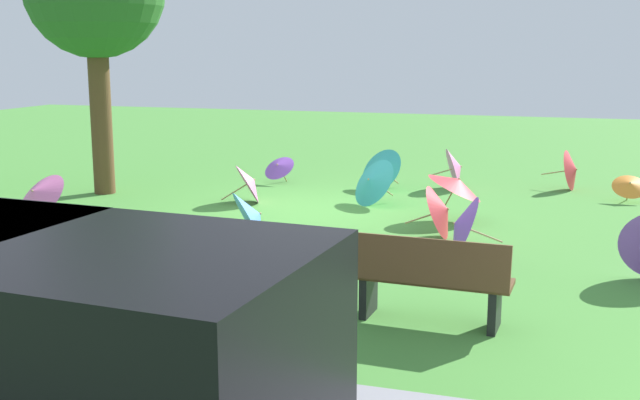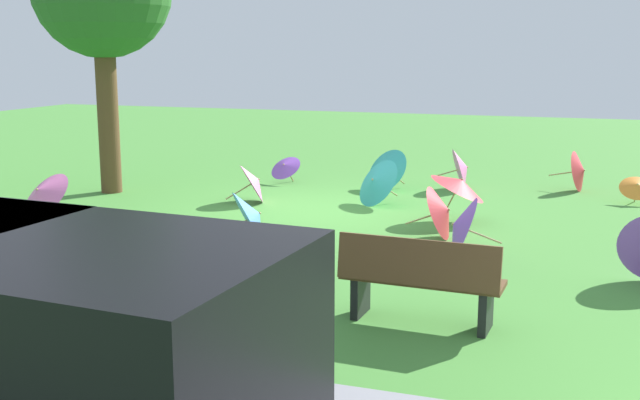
% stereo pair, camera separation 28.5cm
% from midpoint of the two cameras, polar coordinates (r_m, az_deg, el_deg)
% --- Properties ---
extents(ground, '(40.00, 40.00, 0.00)m').
position_cam_midpoint_polar(ground, '(13.13, -0.85, -0.82)').
color(ground, '#478C38').
extents(park_bench, '(1.62, 0.57, 0.90)m').
position_cam_midpoint_polar(park_bench, '(7.78, 6.89, -5.74)').
color(park_bench, brown).
rests_on(park_bench, ground).
extents(parasol_orange_0, '(0.64, 0.59, 0.53)m').
position_cam_midpoint_polar(parasol_orange_0, '(14.81, 21.13, 1.03)').
color(parasol_orange_0, tan).
rests_on(parasol_orange_0, ground).
extents(parasol_blue_0, '(0.98, 1.02, 0.86)m').
position_cam_midpoint_polar(parasol_blue_0, '(10.72, -5.60, -1.24)').
color(parasol_blue_0, tan).
rests_on(parasol_blue_0, ground).
extents(parasol_pink_0, '(0.88, 0.93, 0.75)m').
position_cam_midpoint_polar(parasol_pink_0, '(13.84, -5.67, 1.32)').
color(parasol_pink_0, tan).
rests_on(parasol_pink_0, ground).
extents(parasol_purple_0, '(0.78, 0.73, 0.59)m').
position_cam_midpoint_polar(parasol_purple_0, '(15.80, -3.57, 2.46)').
color(parasol_purple_0, tan).
rests_on(parasol_purple_0, ground).
extents(parasol_pink_2, '(0.79, 0.90, 0.84)m').
position_cam_midpoint_polar(parasol_pink_2, '(15.32, 9.39, 2.33)').
color(parasol_pink_2, tan).
rests_on(parasol_pink_2, ground).
extents(parasol_pink_3, '(1.12, 1.04, 0.86)m').
position_cam_midpoint_polar(parasol_pink_3, '(12.94, -20.53, 0.38)').
color(parasol_pink_3, tan).
rests_on(parasol_pink_3, ground).
extents(parasol_teal_0, '(1.10, 1.01, 0.85)m').
position_cam_midpoint_polar(parasol_teal_0, '(15.01, 3.78, 2.30)').
color(parasol_teal_0, tan).
rests_on(parasol_teal_0, ground).
extents(parasol_purple_1, '(0.86, 0.93, 0.86)m').
position_cam_midpoint_polar(parasol_purple_1, '(10.29, 9.38, -1.85)').
color(parasol_purple_1, tan).
rests_on(parasol_purple_1, ground).
extents(parasol_teal_1, '(1.09, 1.06, 0.84)m').
position_cam_midpoint_polar(parasol_teal_1, '(13.60, 3.16, 1.38)').
color(parasol_teal_1, tan).
rests_on(parasol_teal_1, ground).
extents(parasol_red_0, '(1.02, 1.04, 0.88)m').
position_cam_midpoint_polar(parasol_red_0, '(12.45, 9.29, 1.19)').
color(parasol_red_0, tan).
rests_on(parasol_red_0, ground).
extents(parasol_red_1, '(0.78, 0.81, 0.81)m').
position_cam_midpoint_polar(parasol_red_1, '(11.30, 8.20, -0.79)').
color(parasol_red_1, tan).
rests_on(parasol_red_1, ground).
extents(parasol_red_2, '(0.81, 0.83, 0.80)m').
position_cam_midpoint_polar(parasol_red_2, '(15.71, 17.44, 2.11)').
color(parasol_red_2, tan).
rests_on(parasol_red_2, ground).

